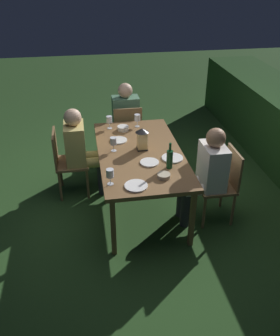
{
  "coord_description": "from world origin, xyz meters",
  "views": [
    {
      "loc": [
        3.68,
        -0.61,
        2.7
      ],
      "look_at": [
        0.0,
        0.0,
        0.52
      ],
      "focal_mm": 39.06,
      "sensor_mm": 36.0,
      "label": 1
    }
  ],
  "objects_px": {
    "dining_table": "(140,156)",
    "person_in_green": "(125,116)",
    "wine_glass_a": "(113,142)",
    "plate_a": "(136,186)",
    "wine_glass_b": "(110,174)",
    "wine_glass_d": "(109,120)",
    "lantern_centerpiece": "(142,138)",
    "wine_glass_c": "(137,118)",
    "green_bottle_on_table": "(170,159)",
    "plate_c": "(119,140)",
    "chair_side_left_a": "(66,160)",
    "person_in_cream": "(206,172)",
    "person_in_mustard": "(81,148)",
    "chair_side_right_b": "(222,182)",
    "bowl_bread": "(164,176)",
    "plate_d": "(150,162)",
    "plate_b": "(172,158)",
    "bowl_olives": "(123,128)",
    "chair_head_near": "(127,131)"
  },
  "relations": [
    {
      "from": "dining_table",
      "to": "person_in_green",
      "type": "height_order",
      "value": "person_in_green"
    },
    {
      "from": "chair_side_left_a",
      "to": "bowl_bread",
      "type": "distance_m",
      "value": 1.45
    },
    {
      "from": "lantern_centerpiece",
      "to": "wine_glass_c",
      "type": "height_order",
      "value": "lantern_centerpiece"
    },
    {
      "from": "chair_head_near",
      "to": "plate_c",
      "type": "relative_size",
      "value": 4.16
    },
    {
      "from": "dining_table",
      "to": "lantern_centerpiece",
      "type": "bearing_deg",
      "value": 149.41
    },
    {
      "from": "plate_a",
      "to": "lantern_centerpiece",
      "type": "bearing_deg",
      "value": 166.08
    },
    {
      "from": "plate_c",
      "to": "bowl_olives",
      "type": "height_order",
      "value": "bowl_olives"
    },
    {
      "from": "person_in_cream",
      "to": "plate_d",
      "type": "xyz_separation_m",
      "value": [
        -0.12,
        -0.62,
        0.11
      ]
    },
    {
      "from": "wine_glass_a",
      "to": "bowl_olives",
      "type": "height_order",
      "value": "wine_glass_a"
    },
    {
      "from": "person_in_cream",
      "to": "bowl_bread",
      "type": "xyz_separation_m",
      "value": [
        0.2,
        -0.53,
        0.12
      ]
    },
    {
      "from": "chair_head_near",
      "to": "wine_glass_b",
      "type": "bearing_deg",
      "value": -12.74
    },
    {
      "from": "person_in_mustard",
      "to": "person_in_cream",
      "type": "relative_size",
      "value": 1.0
    },
    {
      "from": "wine_glass_b",
      "to": "bowl_olives",
      "type": "bearing_deg",
      "value": 167.28
    },
    {
      "from": "person_in_cream",
      "to": "plate_c",
      "type": "bearing_deg",
      "value": -129.18
    },
    {
      "from": "person_in_green",
      "to": "person_in_cream",
      "type": "bearing_deg",
      "value": 21.18
    },
    {
      "from": "chair_side_left_a",
      "to": "lantern_centerpiece",
      "type": "bearing_deg",
      "value": 68.99
    },
    {
      "from": "person_in_mustard",
      "to": "wine_glass_b",
      "type": "bearing_deg",
      "value": 14.73
    },
    {
      "from": "person_in_cream",
      "to": "plate_a",
      "type": "bearing_deg",
      "value": -69.29
    },
    {
      "from": "person_in_green",
      "to": "plate_b",
      "type": "height_order",
      "value": "person_in_green"
    },
    {
      "from": "bowl_olives",
      "to": "plate_d",
      "type": "bearing_deg",
      "value": 11.1
    },
    {
      "from": "wine_glass_b",
      "to": "wine_glass_c",
      "type": "distance_m",
      "value": 1.43
    },
    {
      "from": "chair_side_right_b",
      "to": "person_in_cream",
      "type": "distance_m",
      "value": 0.25
    },
    {
      "from": "chair_side_right_b",
      "to": "plate_a",
      "type": "relative_size",
      "value": 3.78
    },
    {
      "from": "wine_glass_b",
      "to": "person_in_green",
      "type": "bearing_deg",
      "value": 168.48
    },
    {
      "from": "chair_side_left_a",
      "to": "person_in_mustard",
      "type": "xyz_separation_m",
      "value": [
        0.0,
        0.2,
        0.15
      ]
    },
    {
      "from": "chair_side_right_b",
      "to": "bowl_olives",
      "type": "height_order",
      "value": "chair_side_right_b"
    },
    {
      "from": "wine_glass_d",
      "to": "bowl_olives",
      "type": "xyz_separation_m",
      "value": [
        0.09,
        0.17,
        -0.09
      ]
    },
    {
      "from": "person_in_green",
      "to": "plate_a",
      "type": "distance_m",
      "value": 2.07
    },
    {
      "from": "bowl_bread",
      "to": "plate_d",
      "type": "bearing_deg",
      "value": -164.77
    },
    {
      "from": "green_bottle_on_table",
      "to": "wine_glass_b",
      "type": "distance_m",
      "value": 0.69
    },
    {
      "from": "dining_table",
      "to": "chair_head_near",
      "type": "distance_m",
      "value": 1.16
    },
    {
      "from": "wine_glass_b",
      "to": "wine_glass_d",
      "type": "bearing_deg",
      "value": 175.03
    },
    {
      "from": "chair_head_near",
      "to": "plate_b",
      "type": "xyz_separation_m",
      "value": [
        1.37,
        0.33,
        0.26
      ]
    },
    {
      "from": "chair_side_right_b",
      "to": "bowl_bread",
      "type": "relative_size",
      "value": 6.4
    },
    {
      "from": "wine_glass_c",
      "to": "plate_d",
      "type": "bearing_deg",
      "value": -1.35
    },
    {
      "from": "wine_glass_b",
      "to": "plate_a",
      "type": "distance_m",
      "value": 0.28
    },
    {
      "from": "wine_glass_a",
      "to": "plate_a",
      "type": "height_order",
      "value": "wine_glass_a"
    },
    {
      "from": "chair_side_left_a",
      "to": "lantern_centerpiece",
      "type": "xyz_separation_m",
      "value": [
        0.35,
        0.9,
        0.4
      ]
    },
    {
      "from": "green_bottle_on_table",
      "to": "plate_c",
      "type": "xyz_separation_m",
      "value": [
        -0.73,
        -0.46,
        -0.1
      ]
    },
    {
      "from": "dining_table",
      "to": "bowl_bread",
      "type": "bearing_deg",
      "value": 13.58
    },
    {
      "from": "chair_side_left_a",
      "to": "plate_d",
      "type": "relative_size",
      "value": 4.21
    },
    {
      "from": "lantern_centerpiece",
      "to": "green_bottle_on_table",
      "type": "relative_size",
      "value": 0.91
    },
    {
      "from": "wine_glass_b",
      "to": "wine_glass_d",
      "type": "height_order",
      "value": "same"
    },
    {
      "from": "dining_table",
      "to": "chair_head_near",
      "type": "height_order",
      "value": "chair_head_near"
    },
    {
      "from": "chair_side_left_a",
      "to": "wine_glass_c",
      "type": "bearing_deg",
      "value": 107.69
    },
    {
      "from": "person_in_cream",
      "to": "plate_b",
      "type": "relative_size",
      "value": 4.82
    },
    {
      "from": "dining_table",
      "to": "person_in_cream",
      "type": "distance_m",
      "value": 0.79
    },
    {
      "from": "wine_glass_d",
      "to": "plate_a",
      "type": "xyz_separation_m",
      "value": [
        1.43,
        0.13,
        -0.11
      ]
    },
    {
      "from": "chair_head_near",
      "to": "wine_glass_b",
      "type": "height_order",
      "value": "wine_glass_b"
    },
    {
      "from": "bowl_olives",
      "to": "plate_a",
      "type": "bearing_deg",
      "value": -1.71
    }
  ]
}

